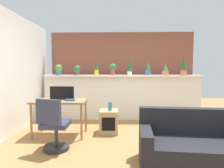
# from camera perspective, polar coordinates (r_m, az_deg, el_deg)

# --- Properties ---
(ground_plane) EXTENTS (12.00, 12.00, 0.00)m
(ground_plane) POSITION_cam_1_polar(r_m,az_deg,el_deg) (3.37, 3.86, -19.81)
(ground_plane) COLOR #9E7042
(divider_wall) EXTENTS (4.26, 0.16, 1.20)m
(divider_wall) POSITION_cam_1_polar(r_m,az_deg,el_deg) (5.13, 3.07, -4.35)
(divider_wall) COLOR white
(divider_wall) RESTS_ON ground
(plant_shelf) EXTENTS (4.26, 0.36, 0.04)m
(plant_shelf) POSITION_cam_1_polar(r_m,az_deg,el_deg) (5.03, 3.11, 2.56)
(plant_shelf) COLOR white
(plant_shelf) RESTS_ON divider_wall
(brick_wall_behind) EXTENTS (4.26, 0.10, 2.50)m
(brick_wall_behind) POSITION_cam_1_polar(r_m,az_deg,el_deg) (5.67, 2.96, 3.10)
(brick_wall_behind) COLOR brown
(brick_wall_behind) RESTS_ON ground
(side_wall_left) EXTENTS (0.12, 4.40, 2.60)m
(side_wall_left) POSITION_cam_1_polar(r_m,az_deg,el_deg) (4.14, -31.36, 2.64)
(side_wall_left) COLOR white
(side_wall_left) RESTS_ON ground
(potted_plant_0) EXTENTS (0.19, 0.19, 0.28)m
(potted_plant_0) POSITION_cam_1_polar(r_m,az_deg,el_deg) (5.29, -16.12, 4.40)
(potted_plant_0) COLOR #386B84
(potted_plant_0) RESTS_ON plant_shelf
(potted_plant_1) EXTENTS (0.18, 0.18, 0.26)m
(potted_plant_1) POSITION_cam_1_polar(r_m,az_deg,el_deg) (5.17, -10.73, 4.44)
(potted_plant_1) COLOR #4C4C51
(potted_plant_1) RESTS_ON plant_shelf
(potted_plant_2) EXTENTS (0.11, 0.11, 0.40)m
(potted_plant_2) POSITION_cam_1_polar(r_m,az_deg,el_deg) (5.09, -4.83, 4.98)
(potted_plant_2) COLOR gold
(potted_plant_2) RESTS_ON plant_shelf
(potted_plant_3) EXTENTS (0.19, 0.19, 0.31)m
(potted_plant_3) POSITION_cam_1_polar(r_m,az_deg,el_deg) (5.02, 0.29, 4.89)
(potted_plant_3) COLOR #B7474C
(potted_plant_3) RESTS_ON plant_shelf
(potted_plant_4) EXTENTS (0.13, 0.13, 0.50)m
(potted_plant_4) POSITION_cam_1_polar(r_m,az_deg,el_deg) (5.04, 5.45, 5.29)
(potted_plant_4) COLOR silver
(potted_plant_4) RESTS_ON plant_shelf
(potted_plant_5) EXTENTS (0.16, 0.16, 0.40)m
(potted_plant_5) POSITION_cam_1_polar(r_m,az_deg,el_deg) (5.12, 11.12, 4.61)
(potted_plant_5) COLOR #386B84
(potted_plant_5) RESTS_ON plant_shelf
(potted_plant_6) EXTENTS (0.18, 0.18, 0.31)m
(potted_plant_6) POSITION_cam_1_polar(r_m,az_deg,el_deg) (5.22, 16.17, 4.17)
(potted_plant_6) COLOR #C66B42
(potted_plant_6) RESTS_ON plant_shelf
(potted_plant_7) EXTENTS (0.16, 0.16, 0.52)m
(potted_plant_7) POSITION_cam_1_polar(r_m,az_deg,el_deg) (5.37, 21.21, 5.07)
(potted_plant_7) COLOR #C66B42
(potted_plant_7) RESTS_ON plant_shelf
(desk) EXTENTS (1.10, 0.60, 0.75)m
(desk) POSITION_cam_1_polar(r_m,az_deg,el_deg) (4.03, -15.80, -5.98)
(desk) COLOR #99754C
(desk) RESTS_ON ground
(tv_monitor) EXTENTS (0.51, 0.04, 0.28)m
(tv_monitor) POSITION_cam_1_polar(r_m,az_deg,el_deg) (4.07, -15.18, -2.68)
(tv_monitor) COLOR black
(tv_monitor) RESTS_ON desk
(office_chair) EXTENTS (0.50, 0.50, 0.91)m
(office_chair) POSITION_cam_1_polar(r_m,az_deg,el_deg) (3.36, -17.45, -12.97)
(office_chair) COLOR #262628
(office_chair) RESTS_ON ground
(side_cube_shelf) EXTENTS (0.40, 0.41, 0.50)m
(side_cube_shelf) POSITION_cam_1_polar(r_m,az_deg,el_deg) (4.13, -0.98, -11.49)
(side_cube_shelf) COLOR tan
(side_cube_shelf) RESTS_ON ground
(vase_on_shelf) EXTENTS (0.08, 0.08, 0.19)m
(vase_on_shelf) POSITION_cam_1_polar(r_m,az_deg,el_deg) (4.01, -0.62, -6.92)
(vase_on_shelf) COLOR teal
(vase_on_shelf) RESTS_ON side_cube_shelf
(book_on_desk) EXTENTS (0.18, 0.10, 0.04)m
(book_on_desk) POSITION_cam_1_polar(r_m,az_deg,el_deg) (3.86, -12.77, -4.83)
(book_on_desk) COLOR #2D4C8C
(book_on_desk) RESTS_ON desk
(couch) EXTENTS (1.62, 0.89, 0.80)m
(couch) POSITION_cam_1_polar(r_m,az_deg,el_deg) (3.00, 24.30, -17.51)
(couch) COLOR black
(couch) RESTS_ON ground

